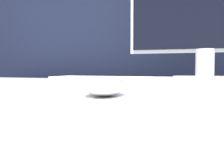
% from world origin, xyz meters
% --- Properties ---
extents(partition_panel, '(5.00, 0.03, 1.34)m').
position_xyz_m(partition_panel, '(0.00, 0.60, 0.67)').
color(partition_panel, black).
rests_on(partition_panel, ground_plane).
extents(computer_mouse_near, '(0.09, 0.13, 0.03)m').
position_xyz_m(computer_mouse_near, '(-0.05, -0.18, 0.75)').
color(computer_mouse_near, silver).
rests_on(computer_mouse_near, desk).
extents(keyboard, '(0.40, 0.14, 0.02)m').
position_xyz_m(keyboard, '(-0.09, 0.06, 0.75)').
color(keyboard, silver).
rests_on(keyboard, desk).
extents(monitor, '(0.51, 0.21, 0.51)m').
position_xyz_m(monitor, '(0.12, 0.32, 1.00)').
color(monitor, silver).
rests_on(monitor, desk).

